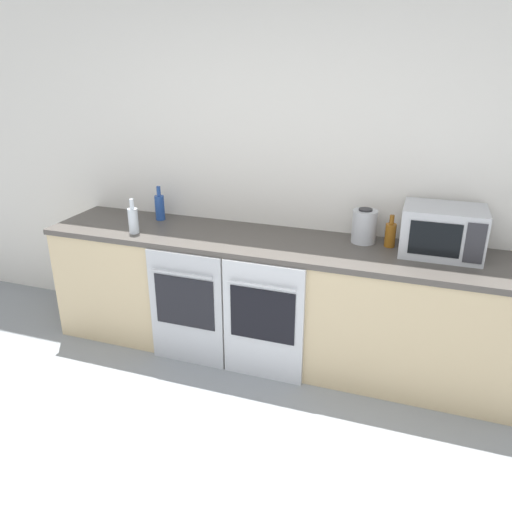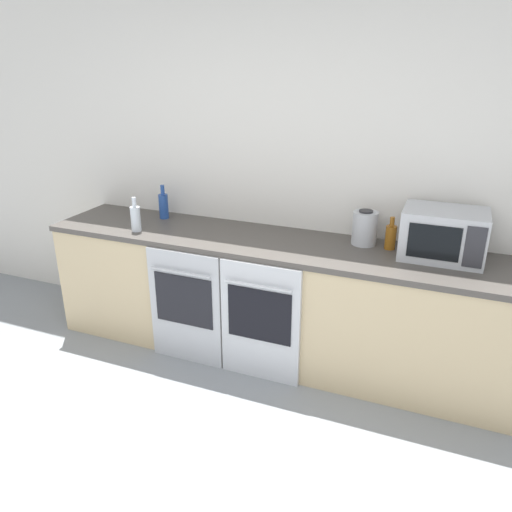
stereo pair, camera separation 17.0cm
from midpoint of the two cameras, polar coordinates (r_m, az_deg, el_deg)
wall_back at (r=3.70m, az=2.26°, el=9.42°), size 10.00×0.06×2.60m
counter_back at (r=3.67m, az=0.44°, el=-4.81°), size 3.36×0.67×0.90m
oven_left at (r=3.59m, az=-9.38°, el=-6.01°), size 0.56×0.06×0.86m
oven_right at (r=3.37m, az=-0.66°, el=-7.59°), size 0.56×0.06×0.86m
microwave at (r=3.38m, az=19.21°, el=2.70°), size 0.51×0.37×0.32m
bottle_blue at (r=4.00m, az=-12.15°, el=5.52°), size 0.07×0.07×0.27m
bottle_amber at (r=3.44m, az=13.74°, el=2.42°), size 0.07×0.07×0.22m
bottle_clear at (r=3.73m, az=-15.14°, el=4.00°), size 0.07×0.07×0.25m
kettle at (r=3.48m, az=10.90°, el=3.36°), size 0.17×0.17×0.24m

